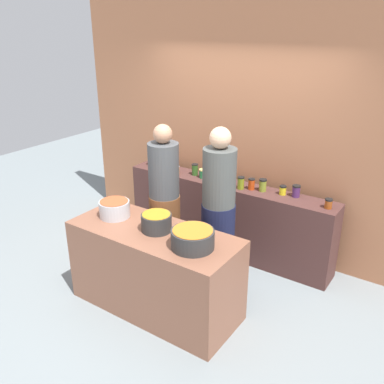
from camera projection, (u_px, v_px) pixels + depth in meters
ground at (174, 292)px, 4.57m from camera, size 12.00×12.00×0.00m
storefront_wall at (243, 129)px, 5.10m from camera, size 4.80×0.12×3.00m
display_shelf at (226, 217)px, 5.24m from camera, size 2.70×0.36×0.91m
prep_table at (155, 270)px, 4.17m from camera, size 1.70×0.70×0.87m
preserve_jar_0 at (152, 160)px, 5.65m from camera, size 0.09×0.09×0.14m
preserve_jar_1 at (159, 163)px, 5.60m from camera, size 0.07×0.07×0.11m
preserve_jar_2 at (171, 166)px, 5.48m from camera, size 0.07×0.07×0.10m
preserve_jar_3 at (177, 170)px, 5.37m from camera, size 0.07×0.07×0.10m
preserve_jar_4 at (195, 169)px, 5.30m from camera, size 0.08×0.08×0.14m
preserve_jar_5 at (202, 173)px, 5.21m from camera, size 0.08×0.08×0.11m
preserve_jar_6 at (217, 174)px, 5.18m from camera, size 0.08×0.08×0.12m
preserve_jar_7 at (229, 178)px, 5.04m from camera, size 0.08×0.08×0.13m
preserve_jar_8 at (241, 183)px, 4.87m from camera, size 0.08×0.08×0.15m
preserve_jar_9 at (251, 184)px, 4.86m from camera, size 0.08×0.08×0.13m
preserve_jar_10 at (263, 185)px, 4.81m from camera, size 0.09×0.09×0.14m
preserve_jar_11 at (283, 190)px, 4.72m from camera, size 0.08×0.08×0.11m
preserve_jar_12 at (296, 191)px, 4.65m from camera, size 0.09×0.09×0.13m
preserve_jar_13 at (328, 204)px, 4.38m from camera, size 0.08×0.08×0.11m
cooking_pot_left at (115, 209)px, 4.27m from camera, size 0.31×0.31×0.17m
cooking_pot_center at (156, 222)px, 3.99m from camera, size 0.29×0.29×0.17m
cooking_pot_right at (193, 239)px, 3.69m from camera, size 0.39×0.39×0.17m
cook_with_tongs at (165, 209)px, 4.63m from camera, size 0.34×0.34×1.75m
cook_in_cap at (218, 218)px, 4.38m from camera, size 0.36×0.36×1.79m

